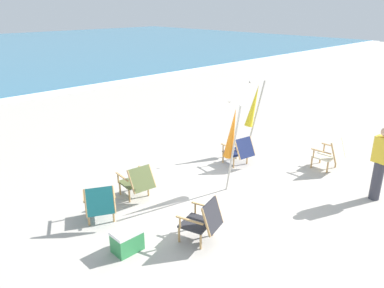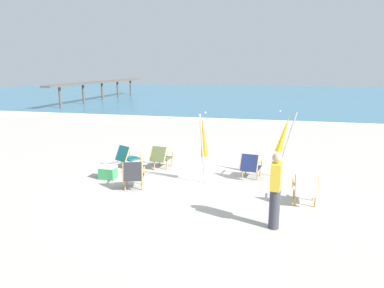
{
  "view_description": "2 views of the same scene",
  "coord_description": "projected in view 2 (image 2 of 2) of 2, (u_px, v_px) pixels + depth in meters",
  "views": [
    {
      "loc": [
        -5.6,
        -4.91,
        3.98
      ],
      "look_at": [
        0.17,
        1.07,
        0.87
      ],
      "focal_mm": 35.0,
      "sensor_mm": 36.0,
      "label": 1
    },
    {
      "loc": [
        2.15,
        -9.34,
        3.32
      ],
      "look_at": [
        -0.57,
        2.03,
        0.69
      ],
      "focal_mm": 32.0,
      "sensor_mm": 36.0,
      "label": 2
    }
  ],
  "objects": [
    {
      "name": "beach_chair_front_left",
      "position": [
        306.0,
        189.0,
        8.32
      ],
      "size": [
        0.61,
        0.69,
        0.82
      ],
      "color": "beige",
      "rests_on": "ground"
    },
    {
      "name": "ground_plane",
      "position": [
        195.0,
        182.0,
        10.08
      ],
      "size": [
        80.0,
        80.0,
        0.0
      ],
      "primitive_type": "plane",
      "color": "#B2AAA0"
    },
    {
      "name": "beach_chair_front_right",
      "position": [
        127.0,
        156.0,
        11.35
      ],
      "size": [
        0.84,
        0.91,
        0.8
      ],
      "color": "#196066",
      "rests_on": "ground"
    },
    {
      "name": "beach_chair_back_left",
      "position": [
        161.0,
        156.0,
        11.38
      ],
      "size": [
        0.66,
        0.83,
        0.78
      ],
      "color": "#515B33",
      "rests_on": "ground"
    },
    {
      "name": "pier_distant",
      "position": [
        102.0,
        83.0,
        33.79
      ],
      "size": [
        0.9,
        17.49,
        1.96
      ],
      "color": "brown",
      "rests_on": "ground"
    },
    {
      "name": "sea",
      "position": [
        256.0,
        95.0,
        41.05
      ],
      "size": [
        80.0,
        40.0,
        0.1
      ],
      "primitive_type": "cube",
      "color": "teal",
      "rests_on": "ground"
    },
    {
      "name": "cooler_box",
      "position": [
        108.0,
        172.0,
        10.39
      ],
      "size": [
        0.49,
        0.35,
        0.4
      ],
      "color": "#338C4C",
      "rests_on": "ground"
    },
    {
      "name": "umbrella_furled_orange",
      "position": [
        203.0,
        138.0,
        9.66
      ],
      "size": [
        0.3,
        0.5,
        2.1
      ],
      "color": "#B7B2A8",
      "rests_on": "ground"
    },
    {
      "name": "person_near_chairs",
      "position": [
        275.0,
        190.0,
        7.05
      ],
      "size": [
        0.23,
        0.36,
        1.63
      ],
      "color": "#383842",
      "rests_on": "ground"
    },
    {
      "name": "beach_chair_mid_center",
      "position": [
        250.0,
        165.0,
        10.33
      ],
      "size": [
        0.68,
        0.82,
        0.79
      ],
      "color": "#19234C",
      "rests_on": "ground"
    },
    {
      "name": "umbrella_furled_yellow",
      "position": [
        284.0,
        134.0,
        10.23
      ],
      "size": [
        0.61,
        0.35,
        2.07
      ],
      "color": "#B7B2A8",
      "rests_on": "ground"
    },
    {
      "name": "surf_band",
      "position": [
        238.0,
        120.0,
        21.79
      ],
      "size": [
        80.0,
        1.1,
        0.06
      ],
      "primitive_type": "cube",
      "color": "white",
      "rests_on": "ground"
    },
    {
      "name": "beach_chair_far_center",
      "position": [
        133.0,
        175.0,
        9.41
      ],
      "size": [
        0.74,
        0.81,
        0.82
      ],
      "color": "#28282D",
      "rests_on": "ground"
    }
  ]
}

